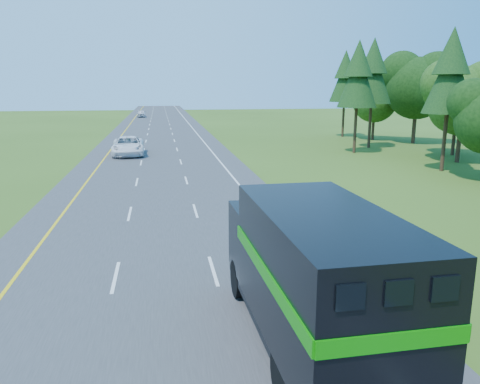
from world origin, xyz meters
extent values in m
cube|color=#38383A|center=(0.00, 50.00, 0.02)|extent=(15.00, 260.00, 0.04)
cube|color=yellow|center=(-5.50, 50.00, 0.04)|extent=(0.15, 260.00, 0.01)
cube|color=white|center=(5.50, 50.00, 0.04)|extent=(0.15, 260.00, 0.01)
cylinder|color=black|center=(2.45, 17.64, 0.67)|extent=(0.43, 1.27, 1.26)
cylinder|color=black|center=(4.85, 17.69, 0.67)|extent=(0.43, 1.27, 1.26)
cylinder|color=black|center=(2.57, 12.14, 0.67)|extent=(0.43, 1.27, 1.26)
cylinder|color=black|center=(4.98, 12.19, 0.67)|extent=(0.43, 1.27, 1.26)
cube|color=black|center=(3.73, 14.00, 0.81)|extent=(2.95, 9.22, 0.32)
cube|color=black|center=(3.65, 17.55, 2.06)|extent=(2.85, 2.12, 2.18)
cube|color=black|center=(3.63, 18.60, 2.63)|extent=(2.52, 0.12, 0.69)
cube|color=black|center=(3.75, 13.20, 2.54)|extent=(3.01, 6.71, 3.15)
cube|color=#0A7D06|center=(3.82, 9.85, 2.70)|extent=(2.86, 0.11, 0.34)
cube|color=#0A7D06|center=(2.30, 13.17, 2.70)|extent=(0.19, 6.64, 0.34)
cube|color=#0A7D06|center=(5.20, 13.23, 2.70)|extent=(0.19, 6.64, 0.34)
cube|color=black|center=(2.97, 9.83, 3.60)|extent=(0.52, 0.06, 0.46)
cube|color=black|center=(3.82, 9.85, 3.60)|extent=(0.52, 0.06, 0.46)
cube|color=black|center=(4.68, 9.87, 3.60)|extent=(0.52, 0.06, 0.46)
imported|color=white|center=(-3.29, 52.52, 0.99)|extent=(3.42, 6.95, 1.90)
imported|color=silver|center=(-4.08, 114.86, 0.85)|extent=(2.08, 4.81, 1.62)
cube|color=#FF380D|center=(8.97, 20.37, 0.56)|extent=(0.08, 0.04, 1.12)
cube|color=white|center=(8.97, 20.37, 0.87)|extent=(0.09, 0.05, 0.12)
camera|label=1|loc=(0.01, 3.20, 6.95)|focal=35.00mm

